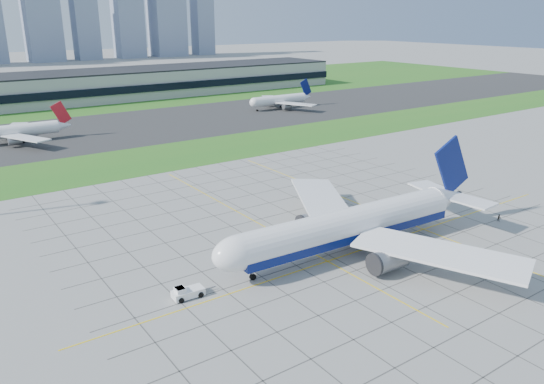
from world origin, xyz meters
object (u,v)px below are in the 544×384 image
Objects in this scene: distant_jet_1 at (14,131)px; distant_jet_2 at (280,100)px; crew_near at (251,275)px; crew_far at (499,218)px; airliner at (350,226)px; pushback_tug at (187,292)px.

distant_jet_1 is 1.00× the size of distant_jet_2.
crew_near is 0.96× the size of crew_far.
distant_jet_2 is at bearing 2.47° from distant_jet_1.
crew_far is at bearing -50.66° from crew_near.
airliner is 40.37m from crew_far.
pushback_tug is 139.78m from distant_jet_1.
crew_near is at bearing -84.62° from distant_jet_1.
airliner is 1.54× the size of distant_jet_1.
airliner is 1.54× the size of distant_jet_2.
airliner is at bearing -75.87° from distant_jet_1.
crew_far is 0.04× the size of distant_jet_1.
pushback_tug is at bearing -149.52° from crew_far.
pushback_tug is 191.34m from distant_jet_2.
airliner is 146.31m from distant_jet_1.
crew_far is 0.04× the size of distant_jet_2.
pushback_tug is at bearing -130.65° from distant_jet_2.
pushback_tug is 74.94m from crew_far.
distant_jet_2 is (89.68, 147.29, -1.09)m from airliner.
distant_jet_1 is at bearing 53.25° from crew_near.
crew_near is 183.98m from distant_jet_2.
airliner is at bearing -45.98° from crew_near.
airliner is 8.39× the size of pushback_tug.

